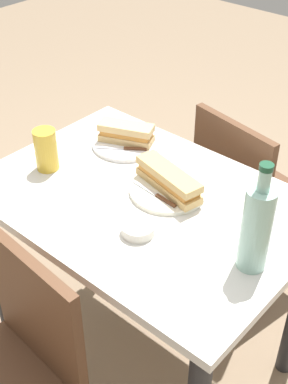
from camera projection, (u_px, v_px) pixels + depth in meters
ground_plane at (144, 350)px, 2.09m from camera, size 8.00×8.00×0.00m
dining_table at (144, 231)px, 1.71m from camera, size 1.02×0.72×0.77m
chair_far at (14, 370)px, 1.46m from camera, size 0.43×0.43×0.84m
chair_near at (244, 195)px, 2.11m from camera, size 0.47×0.47×0.84m
plate_near at (168, 190)px, 1.65m from camera, size 0.25×0.25×0.01m
baguette_sandwich_near at (168, 179)px, 1.62m from camera, size 0.26×0.12×0.07m
knife_near at (157, 195)px, 1.61m from camera, size 0.18×0.03×0.01m
plate_far at (126, 143)px, 1.88m from camera, size 0.25×0.25×0.01m
baguette_sandwich_far at (126, 133)px, 1.85m from camera, size 0.20×0.14×0.07m
knife_far at (124, 148)px, 1.83m from camera, size 0.15×0.11×0.01m
water_bottle at (256, 227)px, 1.32m from camera, size 0.08×0.08×0.32m
beer_glass at (46, 150)px, 1.72m from camera, size 0.08×0.08×0.14m
olive_bowl at (138, 229)px, 1.49m from camera, size 0.10×0.10×0.03m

